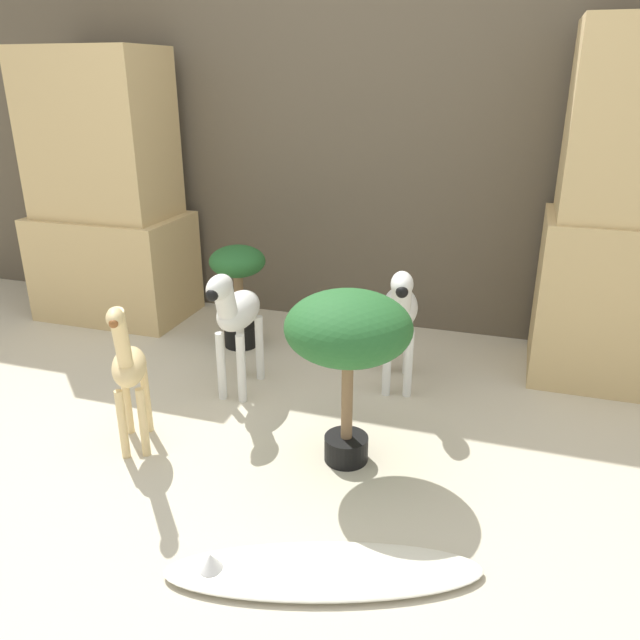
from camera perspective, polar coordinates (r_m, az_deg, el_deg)
ground_plane at (r=2.28m, az=-7.42°, el=-14.47°), size 14.00×14.00×0.00m
wall_back at (r=3.43m, az=3.94°, el=17.61°), size 6.40×0.08×2.20m
rock_pillar_left at (r=3.74m, az=-18.89°, el=10.43°), size 0.84×0.53×1.47m
zebra_right at (r=2.74m, az=7.33°, el=0.91°), size 0.21×0.45×0.59m
zebra_left at (r=2.70m, az=-7.75°, el=0.58°), size 0.17×0.44×0.59m
giraffe_figurine at (r=2.39m, az=-17.10°, el=-4.32°), size 0.25×0.36×0.63m
potted_palm_front at (r=2.14m, az=2.60°, el=-1.34°), size 0.44×0.44×0.65m
potted_palm_back at (r=3.19m, az=-7.49°, el=3.78°), size 0.28×0.28×0.54m
surfboard at (r=1.91m, az=0.01°, el=-21.93°), size 0.94×0.51×0.08m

